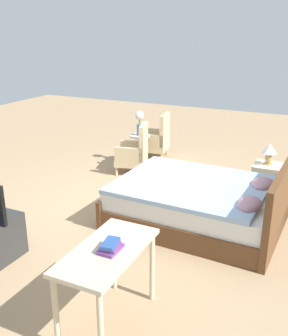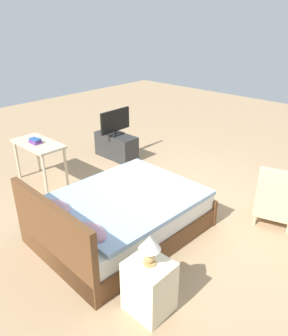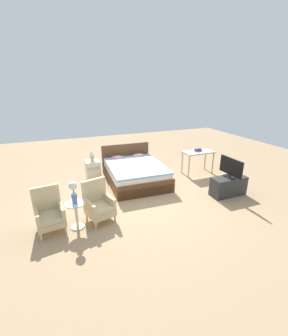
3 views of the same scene
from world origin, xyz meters
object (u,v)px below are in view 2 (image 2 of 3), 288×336
armchair_by_window_right (276,201)px  tv_stand (116,146)px  nightstand (149,287)px  vanity_desk (39,149)px  table_lamp (150,246)px  book_stack (35,141)px  bed (119,216)px  tv_flatscreen (115,122)px

armchair_by_window_right → tv_stand: armchair_by_window_right is taller
nightstand → vanity_desk: size_ratio=0.57×
table_lamp → book_stack: 3.47m
armchair_by_window_right → table_lamp: (0.28, 2.41, 0.44)m
bed → tv_flatscreen: 2.80m
armchair_by_window_right → tv_flatscreen: 3.53m
nightstand → book_stack: (3.38, -0.77, 0.51)m
nightstand → tv_stand: (3.22, -2.50, -0.04)m
tv_flatscreen → book_stack: 1.74m
bed → tv_flatscreen: (2.06, -1.83, 0.50)m
bed → nightstand: bearing=149.9°
table_lamp → vanity_desk: table_lamp is taller
bed → armchair_by_window_right: (-1.44, -1.73, 0.08)m
book_stack → vanity_desk: bearing=-101.6°
tv_stand → tv_flatscreen: size_ratio=1.24×
bed → table_lamp: (-1.16, 0.67, 0.51)m
bed → table_lamp: 1.43m
nightstand → tv_flatscreen: tv_flatscreen is taller
tv_stand → tv_flatscreen: 0.53m
bed → book_stack: (2.22, -0.10, 0.51)m
tv_stand → book_stack: (0.16, 1.74, 0.55)m
armchair_by_window_right → vanity_desk: size_ratio=0.88×
vanity_desk → book_stack: bearing=78.4°
nightstand → tv_stand: nightstand is taller
nightstand → vanity_desk: vanity_desk is taller
bed → tv_flatscreen: tv_flatscreen is taller
vanity_desk → book_stack: 0.16m
tv_flatscreen → armchair_by_window_right: bearing=178.4°
bed → tv_stand: bearing=-41.7°
vanity_desk → tv_stand: bearing=-95.3°
tv_stand → armchair_by_window_right: bearing=178.4°
nightstand → tv_stand: 4.07m
nightstand → book_stack: book_stack is taller
vanity_desk → table_lamp: bearing=166.5°
nightstand → armchair_by_window_right: bearing=-96.7°
table_lamp → tv_flatscreen: size_ratio=0.43×
nightstand → vanity_desk: 3.48m
tv_flatscreen → table_lamp: bearing=142.1°
table_lamp → tv_stand: bearing=-37.9°
bed → tv_stand: (2.06, -1.83, -0.04)m
bed → table_lamp: bearing=149.9°
book_stack → bed: bearing=177.5°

